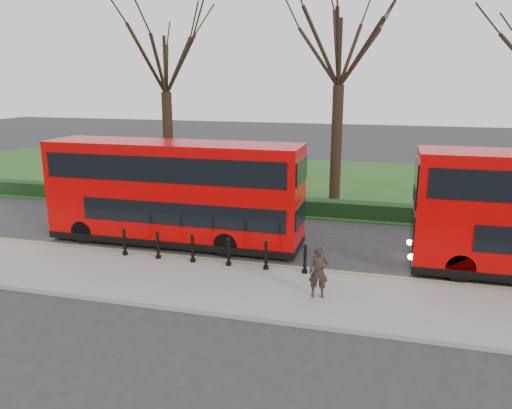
% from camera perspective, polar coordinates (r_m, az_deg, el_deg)
% --- Properties ---
extents(ground, '(120.00, 120.00, 0.00)m').
position_cam_1_polar(ground, '(19.30, -0.49, -6.11)').
color(ground, '#28282B').
rests_on(ground, ground).
extents(pavement, '(60.00, 4.00, 0.15)m').
position_cam_1_polar(pavement, '(16.61, -3.33, -9.32)').
color(pavement, gray).
rests_on(pavement, ground).
extents(kerb, '(60.00, 0.25, 0.16)m').
position_cam_1_polar(kerb, '(18.38, -1.34, -6.94)').
color(kerb, slate).
rests_on(kerb, ground).
extents(grass_verge, '(60.00, 18.00, 0.06)m').
position_cam_1_polar(grass_verge, '(33.46, 6.49, 2.60)').
color(grass_verge, '#234C19').
rests_on(grass_verge, ground).
extents(hedge, '(60.00, 0.90, 0.80)m').
position_cam_1_polar(hedge, '(25.50, 3.65, -0.13)').
color(hedge, black).
rests_on(hedge, ground).
extents(yellow_line_outer, '(60.00, 0.10, 0.01)m').
position_cam_1_polar(yellow_line_outer, '(18.67, -1.07, -6.81)').
color(yellow_line_outer, yellow).
rests_on(yellow_line_outer, ground).
extents(yellow_line_inner, '(60.00, 0.10, 0.01)m').
position_cam_1_polar(yellow_line_inner, '(18.85, -0.90, -6.60)').
color(yellow_line_inner, yellow).
rests_on(yellow_line_inner, ground).
extents(tree_left, '(6.91, 6.91, 10.80)m').
position_cam_1_polar(tree_left, '(30.33, -10.38, 16.14)').
color(tree_left, black).
rests_on(tree_left, ground).
extents(tree_mid, '(7.42, 7.42, 11.60)m').
position_cam_1_polar(tree_mid, '(27.63, 9.61, 17.60)').
color(tree_mid, black).
rests_on(tree_mid, ground).
extents(bollard_row, '(7.09, 0.15, 1.00)m').
position_cam_1_polar(bollard_row, '(18.22, -5.24, -5.25)').
color(bollard_row, black).
rests_on(bollard_row, pavement).
extents(bus_lead, '(10.60, 2.44, 4.22)m').
position_cam_1_polar(bus_lead, '(20.77, -9.38, 1.28)').
color(bus_lead, '#B60202').
rests_on(bus_lead, ground).
extents(pedestrian, '(0.66, 0.50, 1.64)m').
position_cam_1_polar(pedestrian, '(15.49, 7.17, -7.63)').
color(pedestrian, black).
rests_on(pedestrian, pavement).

